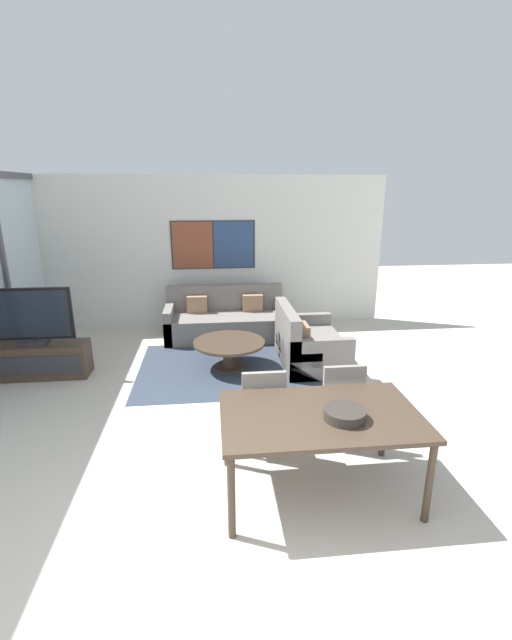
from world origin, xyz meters
TOP-DOWN VIEW (x-y plane):
  - ground_plane at (0.00, 0.00)m, footprint 24.00×24.00m
  - wall_back at (0.01, 6.05)m, footprint 6.85×0.09m
  - area_rug at (0.36, 3.84)m, footprint 2.66×2.12m
  - tv_console at (-2.34, 3.82)m, footprint 1.40×0.42m
  - television at (-2.34, 3.82)m, footprint 1.12×0.20m
  - sofa_main at (0.36, 5.30)m, footprint 2.10×0.91m
  - sofa_side at (1.52, 3.90)m, footprint 0.91×1.37m
  - coffee_table at (0.36, 3.84)m, footprint 1.05×1.05m
  - dining_table at (1.00, 1.05)m, footprint 1.66×1.02m
  - dining_chair_left at (0.60, 1.74)m, footprint 0.46×0.46m
  - dining_chair_centre at (1.40, 1.80)m, footprint 0.46×0.46m
  - fruit_bowl at (1.17, 0.94)m, footprint 0.34×0.34m

SIDE VIEW (x-z plane):
  - ground_plane at x=0.00m, z-range 0.00..0.00m
  - area_rug at x=0.36m, z-range 0.00..0.01m
  - tv_console at x=-2.34m, z-range 0.00..0.49m
  - sofa_side at x=1.52m, z-range -0.16..0.72m
  - sofa_main at x=0.36m, z-range -0.16..0.72m
  - coffee_table at x=0.36m, z-range 0.11..0.52m
  - dining_chair_left at x=0.60m, z-range 0.05..0.95m
  - dining_chair_centre at x=1.40m, z-range 0.05..0.95m
  - dining_table at x=1.00m, z-range 0.31..1.08m
  - fruit_bowl at x=1.17m, z-range 0.77..0.86m
  - television at x=-2.34m, z-range 0.49..1.28m
  - wall_back at x=0.01m, z-range 0.01..2.81m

